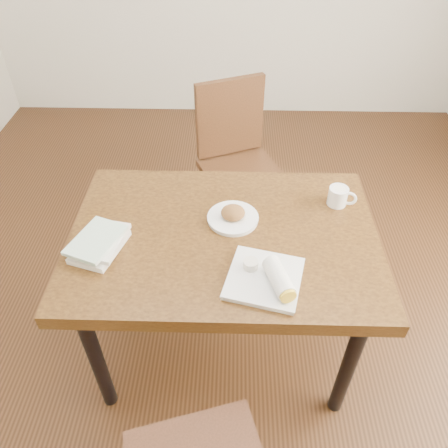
{
  "coord_description": "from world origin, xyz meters",
  "views": [
    {
      "loc": [
        0.03,
        -1.26,
        1.93
      ],
      "look_at": [
        0.0,
        0.0,
        0.8
      ],
      "focal_mm": 35.0,
      "sensor_mm": 36.0,
      "label": 1
    }
  ],
  "objects_px": {
    "book_stack": "(100,243)",
    "plate_burrito": "(269,278)",
    "plate_scone": "(233,216)",
    "coffee_mug": "(339,196)",
    "chair_far": "(237,154)",
    "table": "(224,248)"
  },
  "relations": [
    {
      "from": "plate_scone",
      "to": "plate_burrito",
      "type": "relative_size",
      "value": 0.69
    },
    {
      "from": "coffee_mug",
      "to": "plate_burrito",
      "type": "relative_size",
      "value": 0.39
    },
    {
      "from": "coffee_mug",
      "to": "plate_burrito",
      "type": "height_order",
      "value": "plate_burrito"
    },
    {
      "from": "book_stack",
      "to": "coffee_mug",
      "type": "bearing_deg",
      "value": 17.29
    },
    {
      "from": "plate_scone",
      "to": "coffee_mug",
      "type": "xyz_separation_m",
      "value": [
        0.44,
        0.12,
        0.02
      ]
    },
    {
      "from": "table",
      "to": "plate_burrito",
      "type": "relative_size",
      "value": 3.97
    },
    {
      "from": "plate_burrito",
      "to": "book_stack",
      "type": "bearing_deg",
      "value": 166.15
    },
    {
      "from": "plate_scone",
      "to": "plate_burrito",
      "type": "bearing_deg",
      "value": -68.96
    },
    {
      "from": "plate_burrito",
      "to": "plate_scone",
      "type": "bearing_deg",
      "value": 111.04
    },
    {
      "from": "chair_far",
      "to": "plate_burrito",
      "type": "distance_m",
      "value": 1.17
    },
    {
      "from": "book_stack",
      "to": "plate_scone",
      "type": "bearing_deg",
      "value": 19.52
    },
    {
      "from": "book_stack",
      "to": "plate_burrito",
      "type": "bearing_deg",
      "value": -13.85
    },
    {
      "from": "plate_scone",
      "to": "plate_burrito",
      "type": "xyz_separation_m",
      "value": [
        0.13,
        -0.33,
        0.01
      ]
    },
    {
      "from": "coffee_mug",
      "to": "plate_burrito",
      "type": "bearing_deg",
      "value": -125.11
    },
    {
      "from": "chair_far",
      "to": "coffee_mug",
      "type": "bearing_deg",
      "value": -58.12
    },
    {
      "from": "chair_far",
      "to": "plate_burrito",
      "type": "height_order",
      "value": "chair_far"
    },
    {
      "from": "coffee_mug",
      "to": "book_stack",
      "type": "xyz_separation_m",
      "value": [
        -0.94,
        -0.29,
        -0.01
      ]
    },
    {
      "from": "table",
      "to": "chair_far",
      "type": "xyz_separation_m",
      "value": [
        0.05,
        0.89,
        -0.12
      ]
    },
    {
      "from": "coffee_mug",
      "to": "book_stack",
      "type": "bearing_deg",
      "value": -162.71
    },
    {
      "from": "plate_scone",
      "to": "book_stack",
      "type": "relative_size",
      "value": 0.81
    },
    {
      "from": "plate_burrito",
      "to": "chair_far",
      "type": "bearing_deg",
      "value": 95.66
    },
    {
      "from": "table",
      "to": "plate_burrito",
      "type": "bearing_deg",
      "value": -57.2
    }
  ]
}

